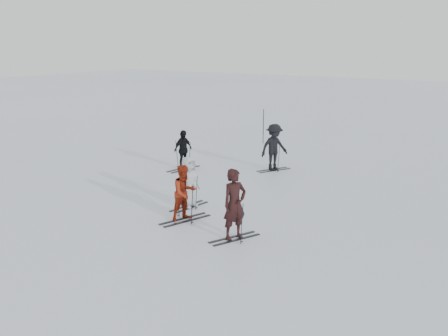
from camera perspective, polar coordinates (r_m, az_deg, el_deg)
name	(u,v)px	position (r m, az deg, el deg)	size (l,w,h in m)	color
ground	(208,202)	(17.16, -1.82, -3.93)	(120.00, 120.00, 0.00)	silver
skier_near_dark	(235,205)	(13.74, 1.21, -4.26)	(0.72, 0.48, 1.99)	black
skier_red	(185,193)	(15.26, -4.53, -2.92)	(0.84, 0.65, 1.72)	maroon
skier_grey	(189,182)	(16.47, -4.06, -1.66)	(0.83, 0.54, 1.69)	#B0B6BA
skier_uphill_left	(183,150)	(21.42, -4.70, 2.05)	(0.98, 0.41, 1.67)	black
skier_uphill_far	(274,148)	(21.24, 5.75, 2.33)	(1.27, 0.73, 1.97)	black
skis_near_dark	(234,219)	(13.88, 1.20, -5.88)	(0.84, 1.59, 1.16)	black
skis_red	(185,200)	(15.32, -4.52, -3.71)	(0.93, 1.76, 1.28)	black
skis_grey	(189,190)	(16.55, -4.04, -2.57)	(0.83, 1.58, 1.15)	black
skis_uphill_left	(183,155)	(21.46, -4.68, 1.52)	(0.92, 1.74, 1.27)	black
skis_uphill_far	(274,157)	(21.32, 5.72, 1.26)	(0.84, 1.59, 1.16)	black
piste_marker	(263,126)	(26.85, 4.52, 4.76)	(0.04, 0.04, 1.86)	black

